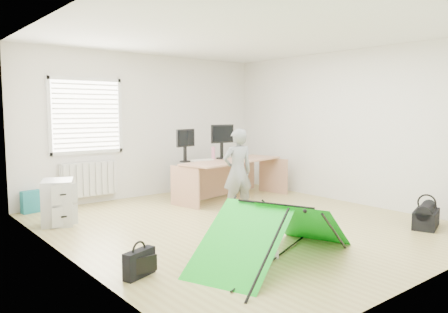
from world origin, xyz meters
TOP-DOWN VIEW (x-y plane):
  - ground at (0.00, 0.00)m, footprint 5.50×5.50m
  - back_wall at (0.00, 2.75)m, footprint 5.00×0.02m
  - window at (-1.20, 2.71)m, footprint 1.20×0.06m
  - radiator at (-1.20, 2.67)m, footprint 1.00×0.12m
  - desk at (1.03, 1.41)m, footprint 2.25×1.09m
  - filing_cabinet at (-2.08, 1.65)m, footprint 0.60×0.67m
  - monitor_left at (0.17, 1.71)m, footprint 0.46×0.21m
  - monitor_right at (1.00, 1.70)m, footprint 0.50×0.13m
  - keyboard at (0.52, 1.68)m, footprint 0.44×0.19m
  - thermos at (0.81, 1.72)m, footprint 0.08×0.08m
  - office_chair at (0.73, 2.18)m, footprint 0.69×0.71m
  - person at (0.34, 0.48)m, footprint 0.56×0.44m
  - kite at (-0.76, -1.42)m, footprint 2.20×1.57m
  - storage_crate at (1.70, 2.31)m, footprint 0.64×0.56m
  - tote_bag at (-2.19, 2.63)m, footprint 0.32×0.18m
  - laptop_bag at (-2.14, -0.92)m, footprint 0.38×0.22m
  - white_box at (-0.72, -1.36)m, footprint 0.10×0.10m
  - duffel_bag at (1.87, -1.81)m, footprint 0.63×0.46m

SIDE VIEW (x-z plane):
  - ground at x=0.00m, z-range 0.00..0.00m
  - white_box at x=-0.72m, z-range 0.00..0.09m
  - duffel_bag at x=1.87m, z-range 0.00..0.25m
  - laptop_bag at x=-2.14m, z-range 0.00..0.27m
  - storage_crate at x=1.70m, z-range 0.00..0.30m
  - tote_bag at x=-2.19m, z-range 0.00..0.36m
  - office_chair at x=0.73m, z-range 0.00..0.57m
  - kite at x=-0.76m, z-range 0.00..0.63m
  - filing_cabinet at x=-2.08m, z-range 0.00..0.65m
  - desk at x=1.03m, z-range 0.00..0.73m
  - radiator at x=-1.20m, z-range 0.15..0.75m
  - person at x=0.34m, z-range 0.00..1.36m
  - keyboard at x=0.52m, z-range 0.73..0.75m
  - thermos at x=0.81m, z-range 0.73..0.97m
  - monitor_left at x=0.17m, z-range 0.73..1.16m
  - monitor_right at x=1.00m, z-range 0.73..1.21m
  - back_wall at x=0.00m, z-range 0.00..2.70m
  - window at x=-1.20m, z-range 0.95..2.15m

